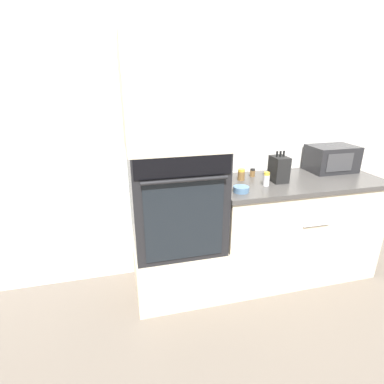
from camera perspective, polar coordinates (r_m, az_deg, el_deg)
The scene contains 13 objects.
ground_plane at distance 2.51m, azimuth 6.82°, elevation -20.42°, with size 12.00×12.00×0.00m, color #6B6056.
wall_back at distance 2.52m, azimuth 2.89°, elevation 11.63°, with size 8.00×0.05×2.50m.
oven_cabinet_base at distance 2.53m, azimuth -2.88°, elevation -13.71°, with size 0.68×0.60×0.43m.
wall_oven at distance 2.24m, azimuth -3.13°, elevation -0.99°, with size 0.65×0.64×0.76m.
oven_cabinet_upper at distance 2.09m, azimuth -3.55°, elevation 18.18°, with size 0.68×0.60×0.71m.
counter_unit at distance 2.77m, azimuth 18.46°, elevation -6.28°, with size 1.40×0.63×0.88m.
microwave at distance 2.93m, azimuth 25.03°, elevation 5.81°, with size 0.40×0.28×0.23m.
knife_block at distance 2.48m, azimuth 16.21°, elevation 4.24°, with size 0.12×0.16×0.25m.
bowl at distance 2.20m, azimuth 9.34°, elevation 0.53°, with size 0.12×0.12×0.04m.
condiment_jar_near at distance 2.37m, azimuth 6.62°, elevation 3.07°, with size 0.06×0.06×0.12m.
condiment_jar_mid at distance 2.57m, azimuth 11.44°, elevation 3.63°, with size 0.04×0.04×0.07m.
condiment_jar_far at distance 2.46m, azimuth 9.36°, elevation 3.27°, with size 0.06×0.06×0.09m.
condiment_jar_back at distance 2.36m, azimuth 13.98°, elevation 2.40°, with size 0.05×0.05×0.11m.
Camera 1 is at (-0.73, -1.75, 1.64)m, focal length 28.00 mm.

